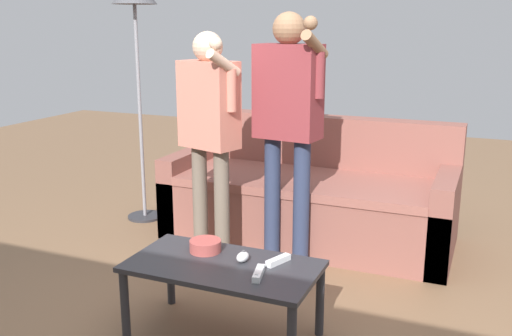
% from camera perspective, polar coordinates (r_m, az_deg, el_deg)
% --- Properties ---
extents(ground_plane, '(12.00, 12.00, 0.00)m').
position_cam_1_polar(ground_plane, '(3.05, 0.10, -16.39)').
color(ground_plane, brown).
extents(couch, '(2.05, 0.88, 0.87)m').
position_cam_1_polar(couch, '(4.24, 5.46, -2.97)').
color(couch, brown).
rests_on(couch, ground).
extents(coffee_table, '(0.94, 0.50, 0.40)m').
position_cam_1_polar(coffee_table, '(2.88, -3.31, -10.48)').
color(coffee_table, '#2D2D33').
rests_on(coffee_table, ground).
extents(snack_bowl, '(0.16, 0.16, 0.06)m').
position_cam_1_polar(snack_bowl, '(3.00, -5.07, -7.74)').
color(snack_bowl, '#B24C47').
rests_on(snack_bowl, coffee_table).
extents(game_remote_nunchuk, '(0.06, 0.09, 0.05)m').
position_cam_1_polar(game_remote_nunchuk, '(2.87, -1.34, -8.85)').
color(game_remote_nunchuk, white).
rests_on(game_remote_nunchuk, coffee_table).
extents(floor_lamp, '(0.34, 0.34, 1.91)m').
position_cam_1_polar(floor_lamp, '(4.55, -12.01, 15.29)').
color(floor_lamp, '#2D2D33').
rests_on(floor_lamp, ground).
extents(player_left, '(0.44, 0.39, 1.51)m').
position_cam_1_polar(player_left, '(3.62, -4.71, 4.58)').
color(player_left, '#756656').
rests_on(player_left, ground).
extents(player_center, '(0.48, 0.36, 1.62)m').
position_cam_1_polar(player_center, '(3.59, 3.19, 5.72)').
color(player_center, '#2D3856').
rests_on(player_center, ground).
extents(game_remote_wand_near, '(0.09, 0.15, 0.03)m').
position_cam_1_polar(game_remote_wand_near, '(2.85, 2.24, -9.19)').
color(game_remote_wand_near, white).
rests_on(game_remote_wand_near, coffee_table).
extents(game_remote_wand_far, '(0.07, 0.16, 0.03)m').
position_cam_1_polar(game_remote_wand_far, '(2.71, 0.26, -10.47)').
color(game_remote_wand_far, white).
rests_on(game_remote_wand_far, coffee_table).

